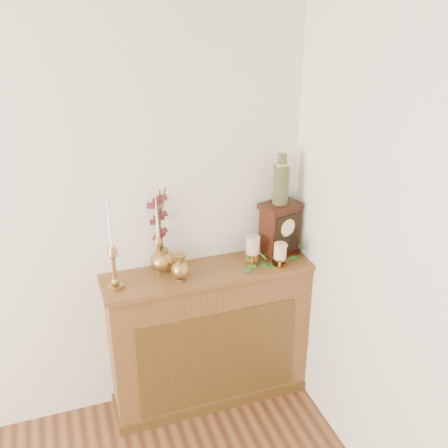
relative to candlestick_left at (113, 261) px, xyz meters
name	(u,v)px	position (x,y,z in m)	size (l,w,h in m)	color
console_shelf	(210,339)	(0.54, 0.03, -0.66)	(1.24, 0.34, 0.93)	brown
candlestick_left	(113,261)	(0.00, 0.00, 0.00)	(0.09, 0.09, 0.51)	#A58642
candlestick_center	(159,248)	(0.27, 0.11, -0.02)	(0.07, 0.07, 0.45)	#A58642
bud_vase	(180,268)	(0.35, -0.04, -0.09)	(0.10, 0.10, 0.16)	#A58642
ginger_jar	(160,231)	(0.28, 0.14, 0.07)	(0.22, 0.23, 0.53)	#A58642
pillar_candle_left	(253,248)	(0.81, 0.03, -0.07)	(0.09, 0.09, 0.18)	#BA8941
pillar_candle_right	(280,254)	(0.94, -0.07, -0.09)	(0.08, 0.08, 0.16)	#BA8941
ivy_garland	(288,256)	(1.02, 0.01, -0.15)	(0.47, 0.20, 0.08)	#316928
mantel_clock	(279,230)	(0.99, 0.07, 0.00)	(0.26, 0.21, 0.33)	black
ceramic_vase	(281,182)	(0.99, 0.08, 0.30)	(0.09, 0.09, 0.30)	#1C3927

